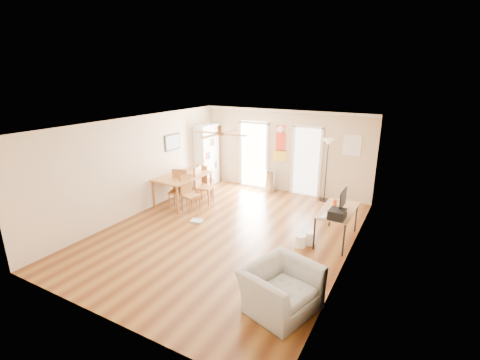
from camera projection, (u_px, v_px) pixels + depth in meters
The scene contains 30 objects.
floor at pixel (228, 232), 8.14m from camera, with size 7.00×7.00×0.00m, color brown.
ceiling at pixel (227, 124), 7.36m from camera, with size 5.50×7.00×0.00m, color silver, non-canonical shape.
wall_back at pixel (284, 151), 10.68m from camera, with size 5.50×0.04×2.60m, color beige, non-canonical shape.
wall_front at pixel (102, 245), 4.82m from camera, with size 5.50×0.04×2.60m, color beige, non-canonical shape.
wall_left at pixel (139, 166), 9.01m from camera, with size 0.04×7.00×2.60m, color beige, non-canonical shape.
wall_right at pixel (351, 201), 6.49m from camera, with size 0.04×7.00×2.60m, color beige, non-canonical shape.
crown_molding at pixel (227, 125), 7.37m from camera, with size 5.50×7.00×0.08m, color white, non-canonical shape.
kitchen_doorway at pixel (254, 156), 11.22m from camera, with size 0.90×0.10×2.10m, color white, non-canonical shape.
bathroom_doorway at pixel (307, 162), 10.40m from camera, with size 0.80×0.10×2.10m, color white, non-canonical shape.
wall_decal at pixel (281, 143), 10.65m from camera, with size 0.46×0.03×1.10m, color red.
ac_grille at pixel (352, 145), 9.59m from camera, with size 0.50×0.04×0.60m, color white.
framed_poster at pixel (172, 142), 10.05m from camera, with size 0.04×0.66×0.48m, color black.
ceiling_fan at pixel (220, 133), 7.16m from camera, with size 1.24×1.24×0.20m, color #593819, non-canonical shape.
bookshelf at pixel (207, 155), 11.39m from camera, with size 0.41×0.92×2.05m, color white, non-canonical shape.
dining_table at pixel (183, 189), 9.91m from camera, with size 1.00×1.66×0.83m, color #9C6732, non-canonical shape.
dining_chair_right_a at pixel (204, 185), 9.86m from camera, with size 0.44×0.44×1.07m, color #A57235, non-canonical shape.
dining_chair_right_b at pixel (191, 194), 9.30m from camera, with size 0.40×0.40×0.98m, color #AA6C36, non-canonical shape.
dining_chair_near at pixel (178, 190), 9.50m from camera, with size 0.44×0.44×1.06m, color #A76936, non-canonical shape.
dining_chair_far at pixel (206, 179), 10.67m from camera, with size 0.39×0.39×0.95m, color #A46F35, non-canonical shape.
trash_can at pixel (270, 180), 10.88m from camera, with size 0.34×0.34×0.73m, color #AAAAAC.
torchiere_lamp at pixel (326, 170), 9.90m from camera, with size 0.35×0.35×1.88m, color black, non-canonical shape.
computer_desk at pixel (336, 225), 7.66m from camera, with size 0.70×1.40×0.75m, color tan, non-canonical shape.
imac at pixel (343, 201), 7.29m from camera, with size 0.08×0.56×0.52m, color black, non-canonical shape.
keyboard at pixel (325, 215), 7.22m from camera, with size 0.12×0.37×0.01m, color white.
printer at pixel (337, 214), 7.04m from camera, with size 0.32×0.38×0.19m, color black.
orange_bottle at pixel (335, 205), 7.44m from camera, with size 0.09×0.09×0.26m, color #FF4A16.
wastebasket_a at pixel (310, 238), 7.55m from camera, with size 0.25×0.25×0.29m, color white.
wastebasket_b at pixel (300, 241), 7.42m from camera, with size 0.24×0.24×0.27m, color white.
floor_cloth at pixel (197, 221), 8.70m from camera, with size 0.31×0.24×0.04m, color #A0A19C.
armchair at pixel (281, 289), 5.39m from camera, with size 1.13×0.99×0.73m, color #ACADA7.
Camera 1 is at (3.80, -6.34, 3.63)m, focal length 25.38 mm.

